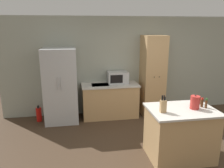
# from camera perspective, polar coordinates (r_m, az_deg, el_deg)

# --- Properties ---
(ground_plane) EXTENTS (14.00, 14.00, 0.00)m
(ground_plane) POSITION_cam_1_polar(r_m,az_deg,el_deg) (4.46, 14.62, -17.38)
(ground_plane) COLOR #423021
(wall_back) EXTENTS (7.20, 0.06, 2.60)m
(wall_back) POSITION_cam_1_polar(r_m,az_deg,el_deg) (6.07, 6.53, 4.85)
(wall_back) COLOR #9EA393
(wall_back) RESTS_ON ground_plane
(refrigerator) EXTENTS (0.80, 0.76, 1.84)m
(refrigerator) POSITION_cam_1_polar(r_m,az_deg,el_deg) (5.54, -13.24, -0.42)
(refrigerator) COLOR #B7BABC
(refrigerator) RESTS_ON ground_plane
(back_counter) EXTENTS (1.47, 0.65, 0.89)m
(back_counter) POSITION_cam_1_polar(r_m,az_deg,el_deg) (5.79, -0.51, -4.27)
(back_counter) COLOR tan
(back_counter) RESTS_ON ground_plane
(pantry_cabinet) EXTENTS (0.57, 0.62, 2.12)m
(pantry_cabinet) POSITION_cam_1_polar(r_m,az_deg,el_deg) (5.91, 10.54, 2.07)
(pantry_cabinet) COLOR tan
(pantry_cabinet) RESTS_ON ground_plane
(kitchen_island) EXTENTS (1.17, 0.85, 0.94)m
(kitchen_island) POSITION_cam_1_polar(r_m,az_deg,el_deg) (4.22, 17.31, -12.17)
(kitchen_island) COLOR tan
(kitchen_island) RESTS_ON ground_plane
(microwave) EXTENTS (0.53, 0.37, 0.30)m
(microwave) POSITION_cam_1_polar(r_m,az_deg,el_deg) (5.76, 1.49, 1.74)
(microwave) COLOR #B2B5B7
(microwave) RESTS_ON back_counter
(knife_block) EXTENTS (0.10, 0.08, 0.30)m
(knife_block) POSITION_cam_1_polar(r_m,az_deg,el_deg) (3.77, 13.22, -5.59)
(knife_block) COLOR tan
(knife_block) RESTS_ON kitchen_island
(spice_bottle_tall_dark) EXTENTS (0.05, 0.05, 0.11)m
(spice_bottle_tall_dark) POSITION_cam_1_polar(r_m,az_deg,el_deg) (4.38, 21.89, -4.21)
(spice_bottle_tall_dark) COLOR #563319
(spice_bottle_tall_dark) RESTS_ON kitchen_island
(spice_bottle_short_red) EXTENTS (0.05, 0.05, 0.17)m
(spice_bottle_short_red) POSITION_cam_1_polar(r_m,az_deg,el_deg) (4.24, 22.44, -4.53)
(spice_bottle_short_red) COLOR #563319
(spice_bottle_short_red) RESTS_ON kitchen_island
(spice_bottle_amber_oil) EXTENTS (0.04, 0.04, 0.18)m
(spice_bottle_amber_oil) POSITION_cam_1_polar(r_m,az_deg,el_deg) (4.20, 23.39, -4.72)
(spice_bottle_amber_oil) COLOR #563319
(spice_bottle_amber_oil) RESTS_ON kitchen_island
(kettle) EXTENTS (0.16, 0.16, 0.26)m
(kettle) POSITION_cam_1_polar(r_m,az_deg,el_deg) (4.08, 20.85, -4.51)
(kettle) COLOR #B72D28
(kettle) RESTS_ON kitchen_island
(fire_extinguisher) EXTENTS (0.13, 0.13, 0.41)m
(fire_extinguisher) POSITION_cam_1_polar(r_m,az_deg,el_deg) (5.89, -18.53, -7.51)
(fire_extinguisher) COLOR red
(fire_extinguisher) RESTS_ON ground_plane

